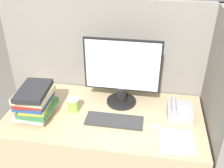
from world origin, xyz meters
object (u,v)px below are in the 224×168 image
(keyboard, at_px, (114,121))
(coffee_cup, at_px, (74,105))
(monitor, at_px, (122,74))
(desk_telephone, at_px, (179,111))
(book_stack, at_px, (35,102))
(mouse, at_px, (155,126))

(keyboard, distance_m, coffee_cup, 0.33)
(monitor, distance_m, keyboard, 0.35)
(keyboard, relative_size, desk_telephone, 2.08)
(monitor, xyz_separation_m, coffee_cup, (-0.34, -0.17, -0.20))
(book_stack, bearing_deg, keyboard, 2.47)
(monitor, bearing_deg, book_stack, -154.44)
(monitor, bearing_deg, coffee_cup, -153.27)
(monitor, height_order, coffee_cup, monitor)
(mouse, relative_size, desk_telephone, 0.39)
(monitor, xyz_separation_m, keyboard, (-0.02, -0.25, -0.24))
(book_stack, bearing_deg, monitor, 25.56)
(keyboard, bearing_deg, coffee_cup, 165.34)
(keyboard, height_order, mouse, mouse)
(coffee_cup, bearing_deg, mouse, -9.52)
(book_stack, relative_size, desk_telephone, 1.60)
(mouse, height_order, book_stack, book_stack)
(coffee_cup, bearing_deg, monitor, 26.73)
(monitor, distance_m, book_stack, 0.66)
(monitor, xyz_separation_m, desk_telephone, (0.44, -0.11, -0.21))
(monitor, bearing_deg, mouse, -44.92)
(coffee_cup, relative_size, desk_telephone, 0.53)
(monitor, bearing_deg, keyboard, -93.74)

